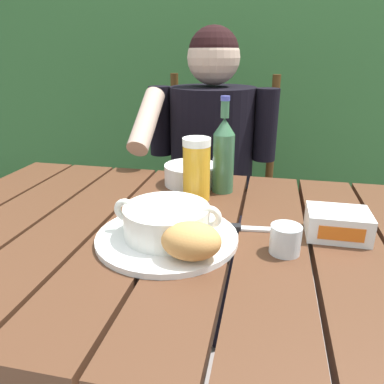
# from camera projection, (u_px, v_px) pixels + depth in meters

# --- Properties ---
(dining_table) EXTENTS (1.34, 0.81, 0.73)m
(dining_table) POSITION_uv_depth(u_px,v_px,m) (201.00, 270.00, 0.82)
(dining_table) COLOR #4C2C1B
(dining_table) RESTS_ON ground_plane
(hedge_backdrop) EXTENTS (3.64, 0.86, 2.28)m
(hedge_backdrop) POSITION_uv_depth(u_px,v_px,m) (276.00, 59.00, 2.27)
(hedge_backdrop) COLOR #2E592C
(hedge_backdrop) RESTS_ON ground_plane
(chair_near_diner) EXTENTS (0.49, 0.46, 1.01)m
(chair_near_diner) POSITION_uv_depth(u_px,v_px,m) (216.00, 193.00, 1.66)
(chair_near_diner) COLOR #42280F
(chair_near_diner) RESTS_ON ground_plane
(person_eating) EXTENTS (0.48, 0.47, 1.19)m
(person_eating) POSITION_uv_depth(u_px,v_px,m) (209.00, 162.00, 1.40)
(person_eating) COLOR black
(person_eating) RESTS_ON ground_plane
(serving_plate) EXTENTS (0.29, 0.29, 0.01)m
(serving_plate) POSITION_uv_depth(u_px,v_px,m) (167.00, 237.00, 0.75)
(serving_plate) COLOR white
(serving_plate) RESTS_ON dining_table
(soup_bowl) EXTENTS (0.22, 0.17, 0.07)m
(soup_bowl) POSITION_uv_depth(u_px,v_px,m) (167.00, 220.00, 0.74)
(soup_bowl) COLOR white
(soup_bowl) RESTS_ON serving_plate
(bread_roll) EXTENTS (0.11, 0.09, 0.07)m
(bread_roll) POSITION_uv_depth(u_px,v_px,m) (191.00, 241.00, 0.65)
(bread_roll) COLOR #CF8F4C
(bread_roll) RESTS_ON serving_plate
(beer_glass) EXTENTS (0.07, 0.07, 0.16)m
(beer_glass) POSITION_uv_depth(u_px,v_px,m) (197.00, 169.00, 0.93)
(beer_glass) COLOR gold
(beer_glass) RESTS_ON dining_table
(beer_bottle) EXTENTS (0.06, 0.06, 0.26)m
(beer_bottle) POSITION_uv_depth(u_px,v_px,m) (224.00, 154.00, 0.98)
(beer_bottle) COLOR #366341
(beer_bottle) RESTS_ON dining_table
(water_glass_small) EXTENTS (0.06, 0.06, 0.06)m
(water_glass_small) POSITION_uv_depth(u_px,v_px,m) (285.00, 239.00, 0.69)
(water_glass_small) COLOR silver
(water_glass_small) RESTS_ON dining_table
(butter_tub) EXTENTS (0.12, 0.10, 0.06)m
(butter_tub) POSITION_uv_depth(u_px,v_px,m) (338.00, 224.00, 0.76)
(butter_tub) COLOR white
(butter_tub) RESTS_ON dining_table
(table_knife) EXTENTS (0.16, 0.03, 0.01)m
(table_knife) POSITION_uv_depth(u_px,v_px,m) (240.00, 228.00, 0.79)
(table_knife) COLOR silver
(table_knife) RESTS_ON dining_table
(diner_bowl) EXTENTS (0.15, 0.15, 0.06)m
(diner_bowl) POSITION_uv_depth(u_px,v_px,m) (191.00, 174.00, 1.06)
(diner_bowl) COLOR white
(diner_bowl) RESTS_ON dining_table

